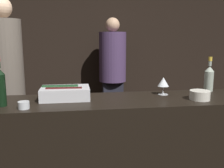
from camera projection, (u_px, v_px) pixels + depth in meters
wall_back_chalkboard at (92, 42)px, 4.13m from camera, size 6.40×0.06×2.80m
bar_counter at (112, 158)px, 2.05m from camera, size 2.41×0.54×0.98m
ice_bin_with_bottles at (65, 92)px, 1.98m from camera, size 0.38×0.26×0.11m
bowl_white at (200, 95)px, 1.96m from camera, size 0.16×0.16×0.07m
wine_glass at (163, 82)px, 2.12m from camera, size 0.10×0.10×0.15m
candle_votive at (24, 105)px, 1.70m from camera, size 0.08×0.08×0.05m
red_wine_bottle_burgundy at (0, 86)px, 1.75m from camera, size 0.08×0.08×0.36m
rose_wine_bottle at (209, 77)px, 2.27m from camera, size 0.08×0.08×0.31m
person_in_hoodie at (6, 81)px, 2.50m from camera, size 0.35×0.35×1.85m
person_blond_tee at (113, 71)px, 3.81m from camera, size 0.41×0.41×1.76m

